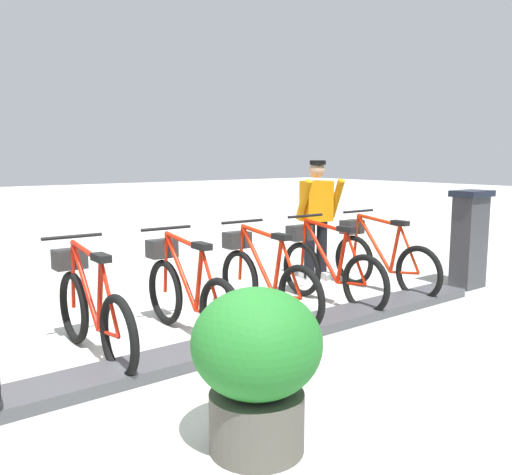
{
  "coord_description": "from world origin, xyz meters",
  "views": [
    {
      "loc": [
        -3.84,
        1.88,
        1.71
      ],
      "look_at": [
        0.5,
        -1.5,
        0.9
      ],
      "focal_mm": 38.62,
      "sensor_mm": 36.0,
      "label": 1
    }
  ],
  "objects_px": {
    "bike_docked_1": "(327,267)",
    "bike_docked_2": "(264,278)",
    "worker_near_rack": "(317,215)",
    "payment_kiosk": "(469,237)",
    "bike_docked_0": "(380,258)",
    "bike_docked_3": "(187,292)",
    "bike_docked_4": "(91,308)",
    "planter_bush": "(257,361)"
  },
  "relations": [
    {
      "from": "bike_docked_1",
      "to": "planter_bush",
      "type": "height_order",
      "value": "bike_docked_1"
    },
    {
      "from": "bike_docked_3",
      "to": "planter_bush",
      "type": "relative_size",
      "value": 1.77
    },
    {
      "from": "payment_kiosk",
      "to": "planter_bush",
      "type": "height_order",
      "value": "payment_kiosk"
    },
    {
      "from": "bike_docked_3",
      "to": "bike_docked_4",
      "type": "relative_size",
      "value": 1.0
    },
    {
      "from": "worker_near_rack",
      "to": "planter_bush",
      "type": "bearing_deg",
      "value": 131.75
    },
    {
      "from": "payment_kiosk",
      "to": "worker_near_rack",
      "type": "xyz_separation_m",
      "value": [
        1.6,
        1.22,
        0.24
      ]
    },
    {
      "from": "payment_kiosk",
      "to": "bike_docked_1",
      "type": "relative_size",
      "value": 0.74
    },
    {
      "from": "payment_kiosk",
      "to": "planter_bush",
      "type": "relative_size",
      "value": 1.32
    },
    {
      "from": "bike_docked_3",
      "to": "worker_near_rack",
      "type": "bearing_deg",
      "value": -69.25
    },
    {
      "from": "bike_docked_4",
      "to": "worker_near_rack",
      "type": "relative_size",
      "value": 1.04
    },
    {
      "from": "bike_docked_1",
      "to": "bike_docked_3",
      "type": "relative_size",
      "value": 1.0
    },
    {
      "from": "bike_docked_2",
      "to": "bike_docked_4",
      "type": "xyz_separation_m",
      "value": [
        0.0,
        1.9,
        0.0
      ]
    },
    {
      "from": "bike_docked_3",
      "to": "planter_bush",
      "type": "distance_m",
      "value": 2.21
    },
    {
      "from": "bike_docked_0",
      "to": "bike_docked_2",
      "type": "relative_size",
      "value": 1.0
    },
    {
      "from": "bike_docked_3",
      "to": "bike_docked_4",
      "type": "bearing_deg",
      "value": 90.0
    },
    {
      "from": "bike_docked_3",
      "to": "bike_docked_4",
      "type": "xyz_separation_m",
      "value": [
        0.0,
        0.95,
        0.0
      ]
    },
    {
      "from": "payment_kiosk",
      "to": "bike_docked_4",
      "type": "height_order",
      "value": "payment_kiosk"
    },
    {
      "from": "payment_kiosk",
      "to": "bike_docked_0",
      "type": "height_order",
      "value": "payment_kiosk"
    },
    {
      "from": "bike_docked_4",
      "to": "bike_docked_0",
      "type": "bearing_deg",
      "value": -90.0
    },
    {
      "from": "payment_kiosk",
      "to": "bike_docked_4",
      "type": "relative_size",
      "value": 0.74
    },
    {
      "from": "bike_docked_1",
      "to": "bike_docked_2",
      "type": "distance_m",
      "value": 0.95
    },
    {
      "from": "bike_docked_0",
      "to": "bike_docked_2",
      "type": "bearing_deg",
      "value": 90.0
    },
    {
      "from": "bike_docked_1",
      "to": "bike_docked_4",
      "type": "relative_size",
      "value": 1.0
    },
    {
      "from": "bike_docked_1",
      "to": "planter_bush",
      "type": "bearing_deg",
      "value": 127.94
    },
    {
      "from": "bike_docked_1",
      "to": "payment_kiosk",
      "type": "bearing_deg",
      "value": -105.72
    },
    {
      "from": "bike_docked_1",
      "to": "bike_docked_3",
      "type": "distance_m",
      "value": 1.9
    },
    {
      "from": "bike_docked_1",
      "to": "planter_bush",
      "type": "relative_size",
      "value": 1.77
    },
    {
      "from": "planter_bush",
      "to": "payment_kiosk",
      "type": "bearing_deg",
      "value": -72.24
    },
    {
      "from": "planter_bush",
      "to": "bike_docked_3",
      "type": "bearing_deg",
      "value": -20.26
    },
    {
      "from": "planter_bush",
      "to": "bike_docked_1",
      "type": "bearing_deg",
      "value": -52.06
    },
    {
      "from": "payment_kiosk",
      "to": "worker_near_rack",
      "type": "height_order",
      "value": "worker_near_rack"
    },
    {
      "from": "bike_docked_3",
      "to": "worker_near_rack",
      "type": "height_order",
      "value": "worker_near_rack"
    },
    {
      "from": "bike_docked_3",
      "to": "bike_docked_4",
      "type": "distance_m",
      "value": 0.95
    },
    {
      "from": "bike_docked_2",
      "to": "planter_bush",
      "type": "distance_m",
      "value": 2.69
    },
    {
      "from": "bike_docked_0",
      "to": "bike_docked_1",
      "type": "relative_size",
      "value": 1.0
    },
    {
      "from": "worker_near_rack",
      "to": "bike_docked_2",
      "type": "bearing_deg",
      "value": 120.23
    },
    {
      "from": "bike_docked_1",
      "to": "bike_docked_2",
      "type": "relative_size",
      "value": 1.0
    },
    {
      "from": "bike_docked_0",
      "to": "worker_near_rack",
      "type": "distance_m",
      "value": 1.14
    },
    {
      "from": "payment_kiosk",
      "to": "bike_docked_0",
      "type": "distance_m",
      "value": 1.25
    },
    {
      "from": "bike_docked_0",
      "to": "bike_docked_3",
      "type": "relative_size",
      "value": 1.0
    },
    {
      "from": "worker_near_rack",
      "to": "planter_bush",
      "type": "relative_size",
      "value": 1.71
    },
    {
      "from": "bike_docked_2",
      "to": "worker_near_rack",
      "type": "relative_size",
      "value": 1.04
    }
  ]
}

